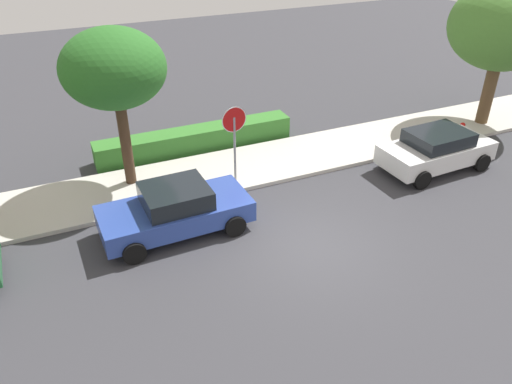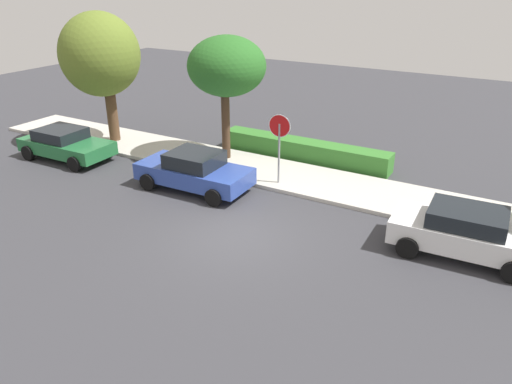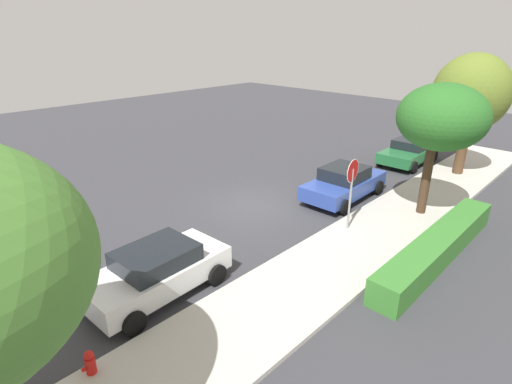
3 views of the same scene
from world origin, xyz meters
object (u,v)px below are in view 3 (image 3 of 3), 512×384
Objects in this scene: street_tree_mid_block at (442,118)px; street_tree_far at (471,94)px; stop_sign at (352,182)px; parked_car_blue at (344,183)px; parked_car_green at (409,151)px; parked_car_white at (157,270)px; fire_hydrant at (90,365)px.

street_tree_far is (-6.11, -0.95, 0.12)m from street_tree_mid_block.
stop_sign is at bearing -3.66° from street_tree_far.
street_tree_mid_block is 6.19m from street_tree_far.
parked_car_green is (-6.80, -0.13, -0.05)m from parked_car_blue.
stop_sign is at bearing 35.40° from parked_car_blue.
parked_car_blue is 4.73m from street_tree_mid_block.
stop_sign is 0.54× the size of street_tree_mid_block.
stop_sign is 0.68× the size of parked_car_white.
street_tree_far is (-9.37, 0.60, 2.13)m from stop_sign.
street_tree_far reaches higher than parked_car_white.
stop_sign is 3.91× the size of fire_hydrant.
street_tree_mid_block is (6.11, 3.52, 3.27)m from parked_car_green.
street_tree_far is (-16.31, 2.41, 3.32)m from parked_car_white.
street_tree_far is (-6.79, 2.43, 3.34)m from parked_car_blue.
street_tree_far reaches higher than street_tree_mid_block.
street_tree_far reaches higher than parked_car_blue.
parked_car_white reaches higher than parked_car_green.
fire_hydrant is (18.98, -0.91, -3.71)m from street_tree_far.
street_tree_mid_block is at bearing 154.54° from stop_sign.
parked_car_blue is at bearing -172.87° from fire_hydrant.
parked_car_white is 0.79× the size of street_tree_mid_block.
street_tree_far is 8.35× the size of fire_hydrant.
parked_car_green is at bearing -175.02° from fire_hydrant.
fire_hydrant is (2.67, 1.50, -0.39)m from parked_car_white.
parked_car_white is (9.52, 0.02, 0.02)m from parked_car_blue.
parked_car_white is 0.69× the size of street_tree_far.
stop_sign is at bearing 11.83° from parked_car_green.
street_tree_far is at bearing 177.26° from fire_hydrant.
fire_hydrant is at bearing 29.34° from parked_car_white.
fire_hydrant is (12.87, -1.86, -3.60)m from street_tree_mid_block.
fire_hydrant is (9.61, -0.31, -1.58)m from stop_sign.
parked_car_green is 4.25m from street_tree_far.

